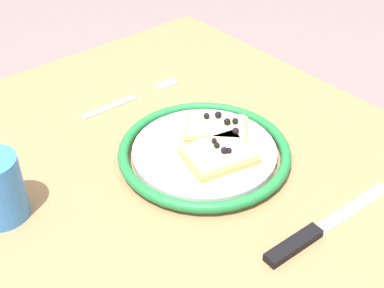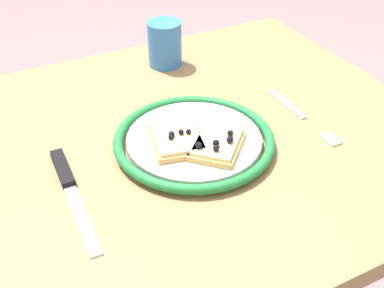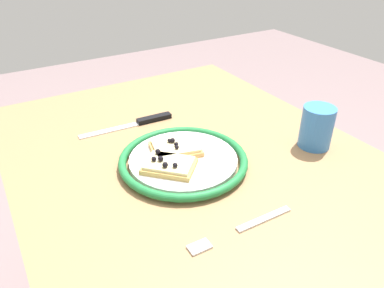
{
  "view_description": "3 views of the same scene",
  "coord_description": "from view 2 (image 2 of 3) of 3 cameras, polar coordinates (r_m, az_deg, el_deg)",
  "views": [
    {
      "loc": [
        0.44,
        -0.39,
        1.24
      ],
      "look_at": [
        -0.03,
        0.01,
        0.77
      ],
      "focal_mm": 48.24,
      "sensor_mm": 36.0,
      "label": 1
    },
    {
      "loc": [
        0.28,
        0.63,
        1.23
      ],
      "look_at": [
        -0.01,
        0.06,
        0.76
      ],
      "focal_mm": 46.76,
      "sensor_mm": 36.0,
      "label": 2
    },
    {
      "loc": [
        -0.59,
        0.35,
        1.17
      ],
      "look_at": [
        -0.02,
        0.01,
        0.77
      ],
      "focal_mm": 34.71,
      "sensor_mm": 36.0,
      "label": 3
    }
  ],
  "objects": [
    {
      "name": "cup",
      "position": [
        1.07,
        -3.12,
        11.35
      ],
      "size": [
        0.07,
        0.07,
        0.1
      ],
      "primitive_type": "cylinder",
      "color": "#3372BF",
      "rests_on": "dining_table"
    },
    {
      "name": "plate",
      "position": [
        0.83,
        0.23,
        0.41
      ],
      "size": [
        0.27,
        0.27,
        0.02
      ],
      "color": "white",
      "rests_on": "dining_table"
    },
    {
      "name": "pizza_slice_near",
      "position": [
        0.8,
        2.92,
        0.01
      ],
      "size": [
        0.12,
        0.12,
        0.03
      ],
      "color": "tan",
      "rests_on": "plate"
    },
    {
      "name": "fork",
      "position": [
        0.93,
        12.47,
        3.1
      ],
      "size": [
        0.02,
        0.2,
        0.0
      ],
      "color": "silver",
      "rests_on": "dining_table"
    },
    {
      "name": "knife",
      "position": [
        0.78,
        -14.07,
        -4.01
      ],
      "size": [
        0.03,
        0.24,
        0.01
      ],
      "color": "silver",
      "rests_on": "dining_table"
    },
    {
      "name": "dining_table",
      "position": [
        0.91,
        -2.55,
        -4.67
      ],
      "size": [
        0.94,
        0.74,
        0.73
      ],
      "color": "#936D47",
      "rests_on": "ground_plane"
    },
    {
      "name": "pizza_slice_far",
      "position": [
        0.81,
        -1.75,
        0.58
      ],
      "size": [
        0.1,
        0.12,
        0.03
      ],
      "color": "tan",
      "rests_on": "plate"
    }
  ]
}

